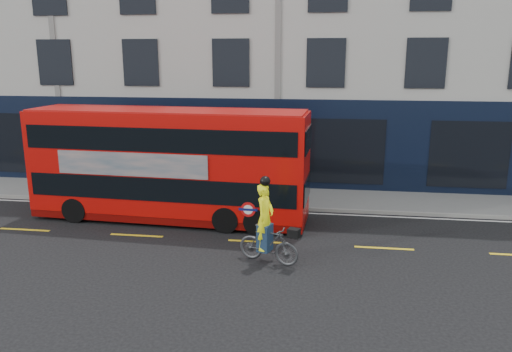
# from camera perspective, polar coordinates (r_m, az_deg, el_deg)

# --- Properties ---
(ground) EXTENTS (120.00, 120.00, 0.00)m
(ground) POSITION_cam_1_polar(r_m,az_deg,el_deg) (14.72, -0.83, -9.59)
(ground) COLOR black
(ground) RESTS_ON ground
(pavement) EXTENTS (60.00, 3.00, 0.12)m
(pavement) POSITION_cam_1_polar(r_m,az_deg,el_deg) (20.79, 1.95, -2.43)
(pavement) COLOR slate
(pavement) RESTS_ON ground
(kerb) EXTENTS (60.00, 0.12, 0.13)m
(kerb) POSITION_cam_1_polar(r_m,az_deg,el_deg) (19.36, 1.46, -3.63)
(kerb) COLOR gray
(kerb) RESTS_ON ground
(building_terrace) EXTENTS (50.00, 10.07, 15.00)m
(building_terrace) POSITION_cam_1_polar(r_m,az_deg,el_deg) (26.45, 3.66, 17.24)
(building_terrace) COLOR #AFACA5
(building_terrace) RESTS_ON ground
(road_edge_line) EXTENTS (58.00, 0.10, 0.01)m
(road_edge_line) POSITION_cam_1_polar(r_m,az_deg,el_deg) (19.09, 1.36, -4.07)
(road_edge_line) COLOR silver
(road_edge_line) RESTS_ON ground
(lane_dashes) EXTENTS (58.00, 0.12, 0.01)m
(lane_dashes) POSITION_cam_1_polar(r_m,az_deg,el_deg) (16.09, 0.00, -7.50)
(lane_dashes) COLOR yellow
(lane_dashes) RESTS_ON ground
(bus) EXTENTS (10.00, 2.78, 3.99)m
(bus) POSITION_cam_1_polar(r_m,az_deg,el_deg) (17.98, -9.82, 1.35)
(bus) COLOR #C30B07
(bus) RESTS_ON ground
(cyclist) EXTENTS (1.92, 1.09, 2.55)m
(cyclist) POSITION_cam_1_polar(r_m,az_deg,el_deg) (14.28, 1.30, -6.63)
(cyclist) COLOR #444649
(cyclist) RESTS_ON ground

